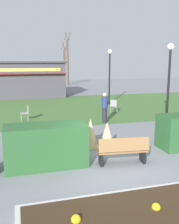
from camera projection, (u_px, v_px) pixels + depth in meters
name	position (u px, v px, depth m)	size (l,w,h in m)	color
ground_plane	(111.00, 167.00, 8.36)	(80.00, 80.00, 0.00)	slate
lawn_patch	(57.00, 108.00, 19.23)	(36.00, 12.00, 0.01)	#446B33
flower_bed	(125.00, 221.00, 5.42)	(4.42, 2.27, 0.32)	beige
park_bench	(123.00, 150.00, 8.55)	(1.75, 0.71, 0.95)	olive
hedge_left	(46.00, 146.00, 8.35)	(2.62, 1.10, 1.40)	#28562B
ornamental_grass_behind_left	(91.00, 133.00, 10.25)	(0.61, 0.61, 1.18)	#D1BC7F
ornamental_grass_behind_right	(107.00, 135.00, 10.07)	(0.72, 0.72, 1.07)	#D1BC7F
lamppost_mid	(169.00, 75.00, 13.59)	(0.36, 0.36, 4.32)	black
lamppost_far	(110.00, 70.00, 20.22)	(0.36, 0.36, 4.32)	black
food_kiosk	(12.00, 79.00, 24.97)	(9.96, 5.22, 3.40)	#47424C
cafe_chair_east	(26.00, 112.00, 14.92)	(0.45, 0.45, 0.89)	gray
cafe_chair_center	(114.00, 105.00, 17.18)	(0.62, 0.62, 0.89)	gray
person_strolling	(105.00, 108.00, 14.32)	(0.34, 0.34, 1.69)	#23232D
tree_left_bg	(64.00, 66.00, 38.14)	(0.91, 0.96, 6.24)	brown
tree_right_bg	(68.00, 62.00, 36.81)	(0.91, 0.96, 7.50)	brown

